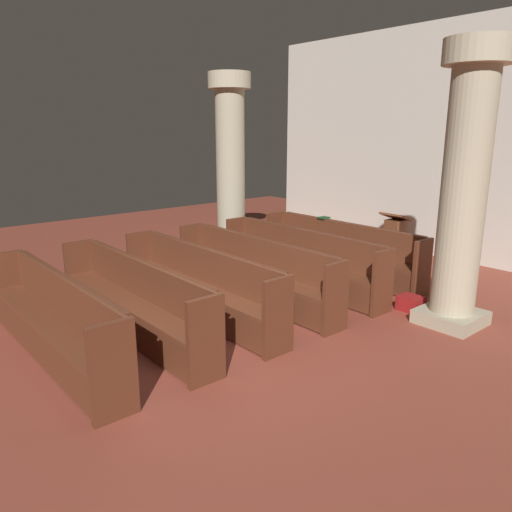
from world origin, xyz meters
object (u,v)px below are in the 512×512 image
at_px(pew_row_3, 199,282).
at_px(pillar_far_side, 230,164).
at_px(pew_row_0, 340,248).
at_px(lectern, 393,247).
at_px(pew_row_1, 300,258).
at_px(hymn_book, 324,218).
at_px(pew_row_5, 52,316).
at_px(kneeler_box_red, 411,303).
at_px(pew_row_2, 254,269).
at_px(pew_row_4, 133,297).
at_px(pillar_aisle_side, 465,185).

relative_size(pew_row_3, pillar_far_side, 0.93).
distance_m(pew_row_0, lectern, 1.05).
bearing_deg(pew_row_1, pillar_far_side, 169.70).
xyz_separation_m(pew_row_0, hymn_book, (-0.55, 0.18, 0.45)).
relative_size(pew_row_5, kneeler_box_red, 9.74).
bearing_deg(pew_row_5, lectern, 85.56).
bearing_deg(pillar_far_side, pew_row_0, 13.21).
bearing_deg(pillar_far_side, pew_row_1, -10.30).
distance_m(pew_row_0, pew_row_2, 1.98).
relative_size(pew_row_2, pew_row_4, 1.00).
height_order(pew_row_1, pew_row_2, same).
xyz_separation_m(pew_row_1, pew_row_5, (0.00, -3.95, 0.00)).
height_order(pillar_far_side, lectern, pillar_far_side).
distance_m(pew_row_1, pillar_aisle_side, 2.80).
distance_m(pew_row_0, pew_row_1, 0.99).
distance_m(pew_row_1, pew_row_4, 2.96).
bearing_deg(pillar_far_side, lectern, 28.04).
bearing_deg(hymn_book, pew_row_4, -82.42).
distance_m(pew_row_3, pew_row_4, 0.99).
xyz_separation_m(pew_row_3, hymn_book, (-0.55, 3.15, 0.45)).
bearing_deg(pew_row_4, hymn_book, 97.58).
height_order(pew_row_1, kneeler_box_red, pew_row_1).
xyz_separation_m(pew_row_1, lectern, (0.46, 1.94, -0.04)).
bearing_deg(pew_row_3, pew_row_4, -90.00).
height_order(pew_row_0, pew_row_3, same).
bearing_deg(kneeler_box_red, pew_row_0, 162.72).
bearing_deg(pew_row_0, hymn_book, 161.56).
xyz_separation_m(pew_row_3, pew_row_4, (0.00, -0.99, 0.00)).
bearing_deg(pew_row_3, pew_row_5, -90.00).
bearing_deg(pillar_far_side, pew_row_2, -30.89).
bearing_deg(pew_row_5, pew_row_0, 90.00).
bearing_deg(kneeler_box_red, pew_row_4, -118.00).
distance_m(pew_row_4, kneeler_box_red, 3.86).
bearing_deg(pew_row_5, pillar_aisle_side, 60.94).
xyz_separation_m(pew_row_5, pillar_far_side, (-2.37, 4.38, 1.35)).
relative_size(pew_row_1, pillar_far_side, 0.93).
bearing_deg(pillar_aisle_side, pillar_far_side, 179.70).
distance_m(pillar_far_side, kneeler_box_red, 4.52).
height_order(pew_row_2, pew_row_3, same).
xyz_separation_m(pew_row_4, hymn_book, (-0.55, 4.13, 0.45)).
bearing_deg(kneeler_box_red, pillar_aisle_side, -1.91).
bearing_deg(pew_row_1, kneeler_box_red, 13.33).
bearing_deg(pew_row_4, pew_row_2, 90.00).
bearing_deg(lectern, pew_row_2, -98.88).
distance_m(pew_row_1, kneeler_box_red, 1.89).
height_order(pew_row_3, lectern, lectern).
xyz_separation_m(pew_row_5, hymn_book, (-0.55, 5.12, 0.45)).
relative_size(pew_row_2, kneeler_box_red, 9.74).
bearing_deg(hymn_book, lectern, 37.26).
relative_size(pew_row_4, lectern, 3.05).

